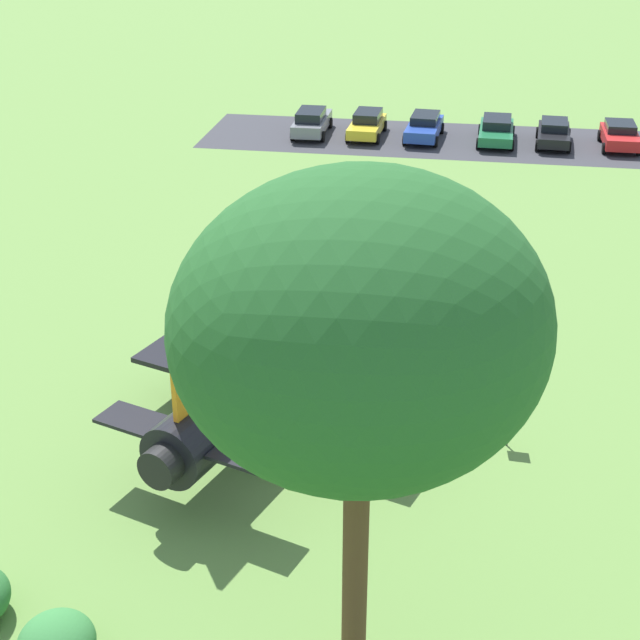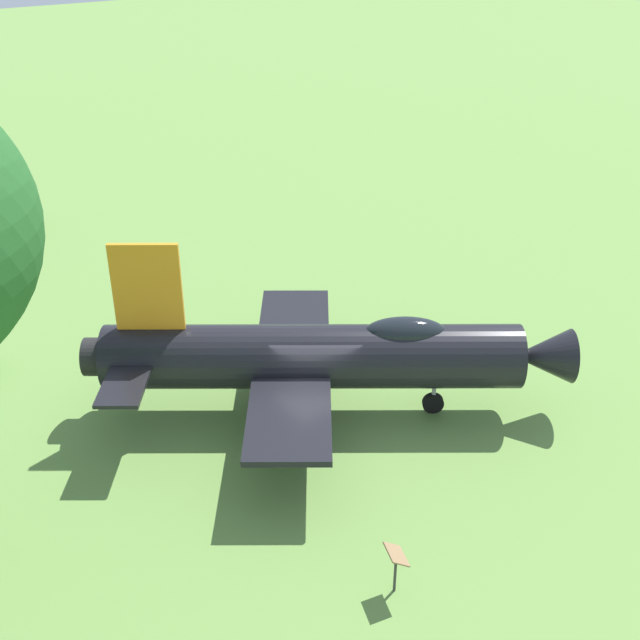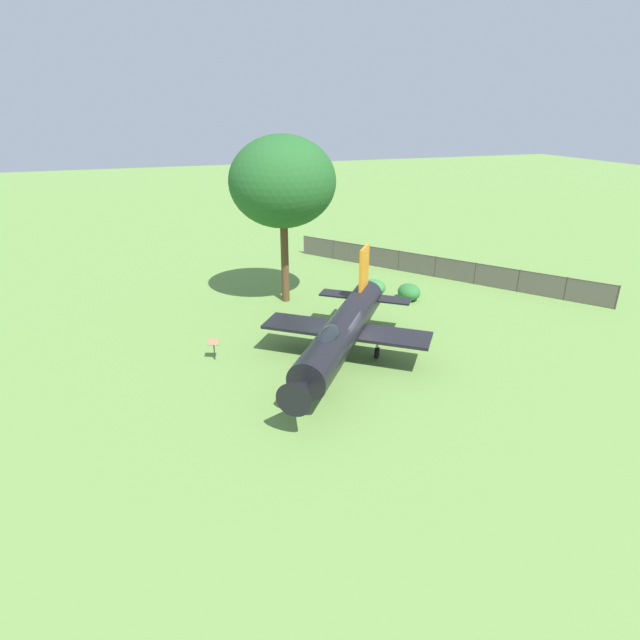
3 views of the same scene
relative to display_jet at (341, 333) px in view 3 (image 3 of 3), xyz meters
name	(u,v)px [view 3 (image 3 of 3)]	position (x,y,z in m)	size (l,w,h in m)	color
ground_plane	(342,363)	(-0.23, -0.30, -1.87)	(200.00, 200.00, 0.00)	#668E42
display_jet	(341,333)	(0.00, 0.00, 0.00)	(10.18, 11.84, 5.12)	black
shade_tree	(283,182)	(0.03, -10.19, 6.04)	(6.79, 6.32, 10.81)	brown
perimeter_fence	(436,266)	(-12.39, -11.40, -0.98)	(15.17, 20.01, 1.67)	#4C4238
shrub_near_fence	(374,288)	(-6.12, -9.21, -1.31)	(1.65, 1.73, 1.11)	#387F3D
shrub_by_tree	(409,292)	(-7.99, -7.52, -1.30)	(1.49, 1.71, 1.13)	#2D7033
info_plaque	(214,345)	(5.97, -2.87, -1.01)	(0.71, 0.59, 1.14)	#333333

